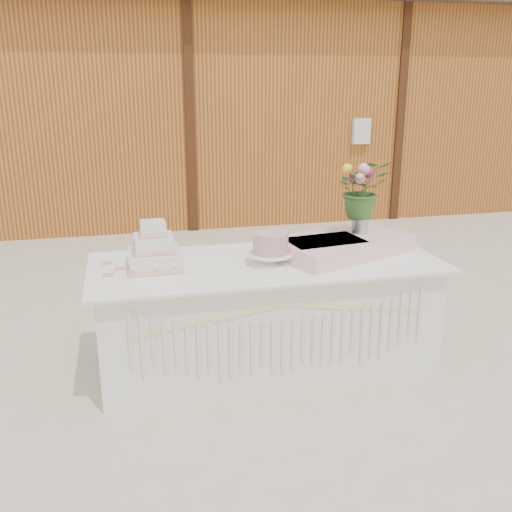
{
  "coord_description": "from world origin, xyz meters",
  "views": [
    {
      "loc": [
        -0.94,
        -3.63,
        1.95
      ],
      "look_at": [
        0.0,
        0.3,
        0.72
      ],
      "focal_mm": 40.0,
      "sensor_mm": 36.0,
      "label": 1
    }
  ],
  "objects": [
    {
      "name": "barn",
      "position": [
        -0.01,
        5.99,
        1.68
      ],
      "size": [
        12.6,
        4.6,
        3.3
      ],
      "color": "#AF6924",
      "rests_on": "ground"
    },
    {
      "name": "bouquet",
      "position": [
        0.75,
        0.14,
        1.27
      ],
      "size": [
        0.39,
        0.34,
        0.42
      ],
      "primitive_type": "imported",
      "rotation": [
        0.0,
        0.0,
        0.04
      ],
      "color": "#315C24",
      "rests_on": "flower_vase"
    },
    {
      "name": "wedding_cake",
      "position": [
        -0.76,
        0.03,
        0.88
      ],
      "size": [
        0.35,
        0.35,
        0.32
      ],
      "rotation": [
        0.0,
        0.0,
        0.01
      ],
      "color": "white",
      "rests_on": "cake_table"
    },
    {
      "name": "ground",
      "position": [
        0.0,
        0.0,
        0.0
      ],
      "size": [
        80.0,
        80.0,
        0.0
      ],
      "primitive_type": "plane",
      "color": "beige",
      "rests_on": "ground"
    },
    {
      "name": "pink_cake_stand",
      "position": [
        0.01,
        -0.07,
        0.89
      ],
      "size": [
        0.31,
        0.31,
        0.22
      ],
      "color": "white",
      "rests_on": "cake_table"
    },
    {
      "name": "loose_flowers",
      "position": [
        -1.01,
        0.02,
        0.78
      ],
      "size": [
        0.22,
        0.4,
        0.02
      ],
      "primitive_type": null,
      "rotation": [
        0.0,
        0.0,
        -0.18
      ],
      "color": "pink",
      "rests_on": "cake_table"
    },
    {
      "name": "satin_runner",
      "position": [
        0.57,
        0.06,
        0.83
      ],
      "size": [
        1.11,
        0.89,
        0.12
      ],
      "primitive_type": "cube",
      "rotation": [
        0.0,
        0.0,
        0.39
      ],
      "color": "beige",
      "rests_on": "cake_table"
    },
    {
      "name": "flower_vase",
      "position": [
        0.75,
        0.14,
        0.97
      ],
      "size": [
        0.12,
        0.12,
        0.16
      ],
      "primitive_type": "cylinder",
      "color": "#B3B3B8",
      "rests_on": "satin_runner"
    },
    {
      "name": "cake_table",
      "position": [
        0.0,
        -0.0,
        0.39
      ],
      "size": [
        2.4,
        1.0,
        0.77
      ],
      "color": "white",
      "rests_on": "ground"
    }
  ]
}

